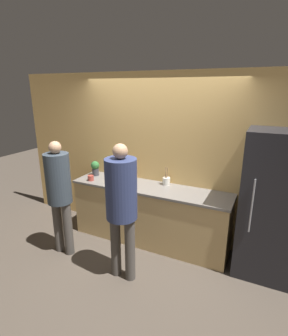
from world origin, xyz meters
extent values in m
plane|color=#4C4238|center=(0.00, 0.00, 0.00)|extent=(14.00, 14.00, 0.00)
cube|color=#E0B266|center=(0.00, 0.66, 1.30)|extent=(5.20, 0.06, 2.60)
cube|color=tan|center=(0.00, 0.35, 0.44)|extent=(2.44, 0.61, 0.89)
cube|color=slate|center=(0.00, 0.35, 0.91)|extent=(2.47, 0.64, 0.03)
cube|color=#232328|center=(1.69, 0.33, 0.95)|extent=(0.77, 0.62, 1.90)
cylinder|color=#99999E|center=(1.46, 0.00, 1.04)|extent=(0.02, 0.02, 0.66)
cylinder|color=#4C4742|center=(-1.11, -0.49, 0.40)|extent=(0.13, 0.13, 0.81)
cylinder|color=#4C4742|center=(-0.92, -0.49, 0.40)|extent=(0.13, 0.13, 0.81)
cylinder|color=#333D47|center=(-1.01, -0.49, 1.16)|extent=(0.34, 0.34, 0.71)
sphere|color=tan|center=(-1.01, -0.49, 1.60)|extent=(0.17, 0.17, 0.17)
cylinder|color=#4C4742|center=(-0.06, -0.57, 0.42)|extent=(0.13, 0.13, 0.85)
cylinder|color=#4C4742|center=(0.15, -0.57, 0.42)|extent=(0.13, 0.13, 0.85)
cylinder|color=navy|center=(0.05, -0.57, 1.22)|extent=(0.38, 0.38, 0.74)
sphere|color=tan|center=(0.05, -0.57, 1.67)|extent=(0.18, 0.18, 0.18)
cylinder|color=brown|center=(-0.50, 0.42, 0.96)|extent=(0.29, 0.29, 0.08)
ellipsoid|color=#99BC38|center=(-0.47, 0.42, 1.02)|extent=(0.15, 0.12, 0.04)
cylinder|color=silver|center=(0.19, 0.53, 0.98)|extent=(0.12, 0.12, 0.11)
cylinder|color=#99754C|center=(0.18, 0.53, 1.09)|extent=(0.01, 0.05, 0.24)
cylinder|color=#99754C|center=(0.20, 0.54, 1.09)|extent=(0.03, 0.05, 0.24)
cylinder|color=#99754C|center=(0.19, 0.52, 1.09)|extent=(0.05, 0.01, 0.24)
cylinder|color=#333338|center=(-0.54, 0.13, 1.01)|extent=(0.08, 0.08, 0.17)
cylinder|color=#333338|center=(-0.54, 0.13, 1.12)|extent=(0.04, 0.04, 0.05)
cylinder|color=black|center=(-0.54, 0.13, 1.15)|extent=(0.04, 0.04, 0.02)
cylinder|color=#A33D33|center=(-0.97, 0.17, 0.97)|extent=(0.09, 0.09, 0.09)
cylinder|color=#3D3D42|center=(-1.06, 0.43, 0.98)|extent=(0.11, 0.11, 0.12)
sphere|color=#2D6B33|center=(-1.06, 0.43, 1.10)|extent=(0.14, 0.14, 0.14)
camera|label=1|loc=(1.55, -3.04, 2.36)|focal=28.00mm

